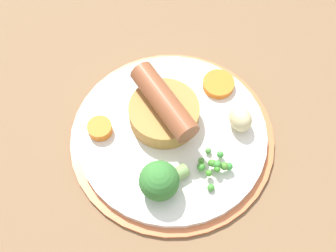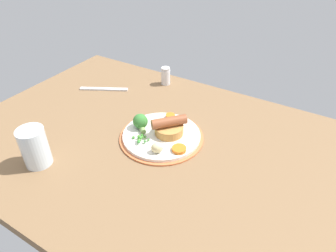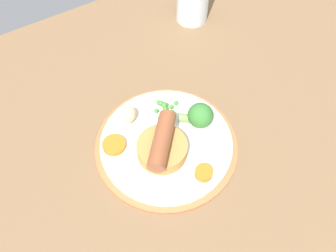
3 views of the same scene
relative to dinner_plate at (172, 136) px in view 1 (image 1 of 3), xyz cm
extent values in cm
cube|color=brown|center=(4.30, 2.73, -2.07)|extent=(110.00, 80.00, 3.00)
cylinder|color=#CC6B3D|center=(0.00, 0.00, -0.32)|extent=(24.93, 24.93, 0.50)
cylinder|color=silver|center=(0.00, 0.00, 0.13)|extent=(22.93, 22.93, 1.40)
cylinder|color=#BC8442|center=(-1.69, -1.50, 2.13)|extent=(8.49, 8.49, 2.60)
cylinder|color=#472614|center=(-1.69, -1.50, 3.28)|extent=(6.80, 6.80, 0.30)
cylinder|color=brown|center=(-1.69, -1.50, 4.89)|extent=(9.02, 9.64, 2.91)
sphere|color=#44852D|center=(3.09, 5.57, 2.06)|extent=(0.88, 0.88, 0.88)
sphere|color=#408D26|center=(4.30, 5.45, 1.80)|extent=(0.78, 0.78, 0.78)
sphere|color=green|center=(3.18, 6.13, 2.24)|extent=(0.97, 0.97, 0.97)
sphere|color=green|center=(2.87, 7.46, 1.77)|extent=(0.94, 0.94, 0.94)
sphere|color=#4A892F|center=(3.04, 6.99, 1.96)|extent=(0.97, 0.97, 0.97)
sphere|color=#3F8A3B|center=(1.59, 6.20, 1.61)|extent=(0.82, 0.82, 0.82)
sphere|color=#458C2F|center=(2.90, 4.26, 1.51)|extent=(0.71, 0.71, 0.71)
sphere|color=#3A8226|center=(3.07, 5.46, 2.00)|extent=(0.84, 0.84, 0.84)
sphere|color=#3C8E2E|center=(3.76, 4.45, 1.71)|extent=(0.97, 0.97, 0.97)
sphere|color=#498639|center=(1.38, 4.75, 1.34)|extent=(0.72, 0.72, 0.72)
sphere|color=#3C8C27|center=(3.67, 6.27, 2.07)|extent=(0.78, 0.78, 0.78)
sphere|color=#428E33|center=(5.71, 6.08, 1.26)|extent=(0.86, 0.86, 0.86)
sphere|color=#387A33|center=(7.17, 0.46, 3.09)|extent=(4.51, 4.51, 4.51)
cylinder|color=#7A9E56|center=(5.27, 2.11, 1.62)|extent=(2.80, 2.73, 1.58)
ellipsoid|color=beige|center=(-3.31, 7.49, 2.31)|extent=(4.18, 4.01, 2.95)
cylinder|color=orange|center=(-8.09, 3.84, 1.30)|extent=(5.62, 5.62, 0.94)
cylinder|color=orange|center=(2.03, -8.46, 1.46)|extent=(3.10, 3.10, 1.26)
camera|label=1|loc=(25.17, 6.48, 50.84)|focal=50.00mm
camera|label=2|loc=(-37.87, 58.95, 54.33)|focal=32.00mm
camera|label=3|loc=(-17.00, -28.98, 56.02)|focal=40.00mm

